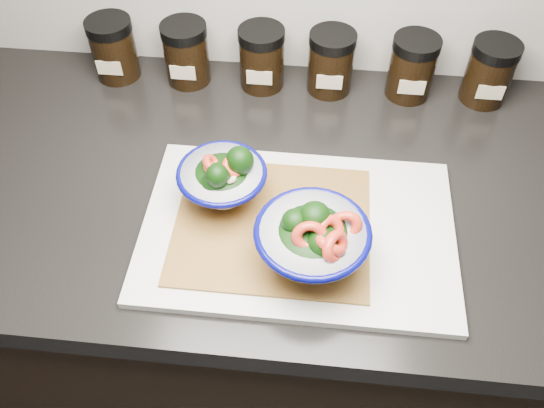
# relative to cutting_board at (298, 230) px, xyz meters

# --- Properties ---
(cabinet) EXTENTS (3.43, 0.58, 0.86)m
(cabinet) POSITION_rel_cutting_board_xyz_m (-0.07, 0.10, -0.48)
(cabinet) COLOR black
(cabinet) RESTS_ON ground
(countertop) EXTENTS (3.50, 0.60, 0.04)m
(countertop) POSITION_rel_cutting_board_xyz_m (-0.07, 0.10, -0.03)
(countertop) COLOR black
(countertop) RESTS_ON cabinet
(cutting_board) EXTENTS (0.45, 0.30, 0.01)m
(cutting_board) POSITION_rel_cutting_board_xyz_m (0.00, 0.00, 0.00)
(cutting_board) COLOR silver
(cutting_board) RESTS_ON countertop
(bamboo_mat) EXTENTS (0.28, 0.24, 0.00)m
(bamboo_mat) POSITION_rel_cutting_board_xyz_m (-0.04, -0.00, 0.01)
(bamboo_mat) COLOR #AA7D33
(bamboo_mat) RESTS_ON cutting_board
(bowl_left) EXTENTS (0.13, 0.13, 0.10)m
(bowl_left) POSITION_rel_cutting_board_xyz_m (-0.11, 0.04, 0.05)
(bowl_left) COLOR white
(bowl_left) RESTS_ON bamboo_mat
(bowl_right) EXTENTS (0.15, 0.15, 0.11)m
(bowl_right) POSITION_rel_cutting_board_xyz_m (0.02, -0.06, 0.06)
(bowl_right) COLOR white
(bowl_right) RESTS_ON bamboo_mat
(spice_jar_a) EXTENTS (0.08, 0.08, 0.11)m
(spice_jar_a) POSITION_rel_cutting_board_xyz_m (-0.36, 0.34, 0.05)
(spice_jar_a) COLOR black
(spice_jar_a) RESTS_ON countertop
(spice_jar_b) EXTENTS (0.08, 0.08, 0.11)m
(spice_jar_b) POSITION_rel_cutting_board_xyz_m (-0.23, 0.34, 0.05)
(spice_jar_b) COLOR black
(spice_jar_b) RESTS_ON countertop
(spice_jar_c) EXTENTS (0.08, 0.08, 0.11)m
(spice_jar_c) POSITION_rel_cutting_board_xyz_m (-0.09, 0.34, 0.05)
(spice_jar_c) COLOR black
(spice_jar_c) RESTS_ON countertop
(spice_jar_d) EXTENTS (0.08, 0.08, 0.11)m
(spice_jar_d) POSITION_rel_cutting_board_xyz_m (0.03, 0.34, 0.05)
(spice_jar_d) COLOR black
(spice_jar_d) RESTS_ON countertop
(spice_jar_e) EXTENTS (0.08, 0.08, 0.11)m
(spice_jar_e) POSITION_rel_cutting_board_xyz_m (0.17, 0.34, 0.05)
(spice_jar_e) COLOR black
(spice_jar_e) RESTS_ON countertop
(spice_jar_f) EXTENTS (0.08, 0.08, 0.11)m
(spice_jar_f) POSITION_rel_cutting_board_xyz_m (0.31, 0.34, 0.05)
(spice_jar_f) COLOR black
(spice_jar_f) RESTS_ON countertop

